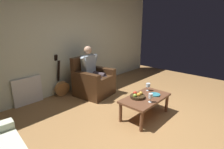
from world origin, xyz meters
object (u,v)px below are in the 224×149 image
object	(u,v)px
fruit_bowl	(138,96)
decorative_dish	(155,95)
guitar	(62,87)
person_seated	(93,70)
wine_glass_near	(151,96)
wine_glass_far	(148,85)
armchair	(93,82)
coffee_table	(145,100)

from	to	relation	value
fruit_bowl	decorative_dish	bearing A→B (deg)	151.84
decorative_dish	guitar	bearing A→B (deg)	-71.28
person_seated	wine_glass_near	xyz separation A→B (m)	(0.18, 1.75, -0.14)
wine_glass_near	fruit_bowl	bearing A→B (deg)	-90.40
person_seated	wine_glass_far	world-z (taller)	person_seated
armchair	person_seated	size ratio (longest dim) A/B	0.79
guitar	coffee_table	bearing A→B (deg)	104.29
armchair	guitar	world-z (taller)	guitar
armchair	coffee_table	bearing A→B (deg)	78.67
armchair	fruit_bowl	xyz separation A→B (m)	(0.18, 1.47, 0.11)
coffee_table	fruit_bowl	size ratio (longest dim) A/B	3.66
armchair	fruit_bowl	size ratio (longest dim) A/B	3.46
armchair	fruit_bowl	distance (m)	1.49
coffee_table	wine_glass_near	size ratio (longest dim) A/B	6.28
wine_glass_far	fruit_bowl	world-z (taller)	wine_glass_far
coffee_table	guitar	distance (m)	2.15
decorative_dish	armchair	bearing A→B (deg)	-84.67
guitar	decorative_dish	distance (m)	2.30
guitar	wine_glass_far	bearing A→B (deg)	113.62
guitar	wine_glass_near	bearing A→B (deg)	100.02
armchair	decorative_dish	distance (m)	1.66
coffee_table	decorative_dish	xyz separation A→B (m)	(-0.20, 0.09, 0.07)
armchair	person_seated	bearing A→B (deg)	90.00
person_seated	guitar	size ratio (longest dim) A/B	1.19
person_seated	fruit_bowl	distance (m)	1.50
wine_glass_near	fruit_bowl	world-z (taller)	wine_glass_near
guitar	decorative_dish	bearing A→B (deg)	108.72
guitar	decorative_dish	size ratio (longest dim) A/B	5.15
fruit_bowl	decorative_dish	world-z (taller)	fruit_bowl
person_seated	wine_glass_near	size ratio (longest dim) A/B	7.54
coffee_table	wine_glass_far	world-z (taller)	wine_glass_far
wine_glass_far	decorative_dish	distance (m)	0.28
person_seated	fruit_bowl	world-z (taller)	person_seated
guitar	wine_glass_near	size ratio (longest dim) A/B	6.32
guitar	person_seated	bearing A→B (deg)	138.30
coffee_table	wine_glass_far	bearing A→B (deg)	-155.44
wine_glass_far	decorative_dish	world-z (taller)	wine_glass_far
wine_glass_near	fruit_bowl	size ratio (longest dim) A/B	0.58
wine_glass_far	fruit_bowl	bearing A→B (deg)	6.67
person_seated	wine_glass_far	size ratio (longest dim) A/B	7.59
person_seated	decorative_dish	bearing A→B (deg)	85.83
wine_glass_far	fruit_bowl	distance (m)	0.46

